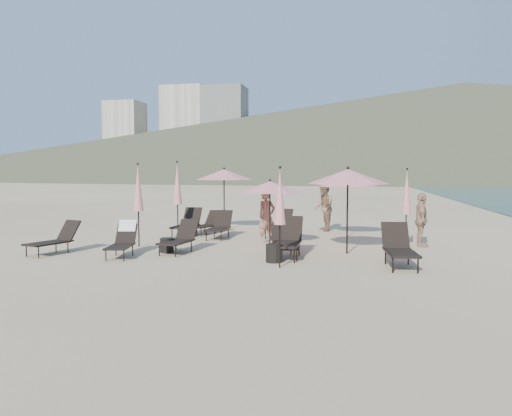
% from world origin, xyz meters
% --- Properties ---
extents(ground, '(800.00, 800.00, 0.00)m').
position_xyz_m(ground, '(0.00, 0.00, 0.00)').
color(ground, '#D6BA8C').
rests_on(ground, ground).
extents(volcanic_headland, '(690.00, 690.00, 55.00)m').
position_xyz_m(volcanic_headland, '(71.37, 302.62, 26.49)').
color(volcanic_headland, brown).
rests_on(volcanic_headland, ground).
extents(hotel_skyline, '(109.00, 82.00, 55.00)m').
position_xyz_m(hotel_skyline, '(-93.62, 271.21, 24.18)').
color(hotel_skyline, beige).
rests_on(hotel_skyline, ground).
extents(lounger_0, '(1.02, 1.69, 0.91)m').
position_xyz_m(lounger_0, '(-6.13, -0.59, 0.43)').
color(lounger_0, black).
rests_on(lounger_0, ground).
extents(lounger_1, '(0.86, 1.61, 0.96)m').
position_xyz_m(lounger_1, '(-4.04, -0.58, 0.46)').
color(lounger_1, black).
rests_on(lounger_1, ground).
extents(lounger_2, '(0.77, 1.64, 0.91)m').
position_xyz_m(lounger_2, '(-2.73, 0.36, 0.43)').
color(lounger_2, black).
rests_on(lounger_2, ground).
extents(lounger_3, '(0.99, 1.60, 0.86)m').
position_xyz_m(lounger_3, '(0.31, 0.27, 0.40)').
color(lounger_3, black).
rests_on(lounger_3, ground).
extents(lounger_4, '(0.75, 1.87, 1.07)m').
position_xyz_m(lounger_4, '(0.41, 0.26, 0.50)').
color(lounger_4, black).
rests_on(lounger_4, ground).
extents(lounger_5, '(0.86, 1.85, 1.03)m').
position_xyz_m(lounger_5, '(3.30, -0.54, 0.48)').
color(lounger_5, black).
rests_on(lounger_5, ground).
extents(lounger_6, '(0.67, 1.74, 1.00)m').
position_xyz_m(lounger_6, '(-3.86, 4.10, 0.47)').
color(lounger_6, black).
rests_on(lounger_6, ground).
extents(lounger_7, '(0.97, 1.60, 0.86)m').
position_xyz_m(lounger_7, '(-3.32, 4.71, 0.40)').
color(lounger_7, black).
rests_on(lounger_7, ground).
extents(lounger_8, '(0.67, 1.67, 0.95)m').
position_xyz_m(lounger_8, '(-2.51, 3.66, 0.44)').
color(lounger_8, black).
rests_on(lounger_8, ground).
extents(lounger_9, '(0.85, 1.75, 0.97)m').
position_xyz_m(lounger_9, '(-0.52, 4.51, 0.45)').
color(lounger_9, black).
rests_on(lounger_9, ground).
extents(umbrella_open_0, '(1.96, 1.96, 2.11)m').
position_xyz_m(umbrella_open_0, '(-0.39, 1.97, 1.86)').
color(umbrella_open_0, black).
rests_on(umbrella_open_0, ground).
extents(umbrella_open_1, '(2.30, 2.30, 2.48)m').
position_xyz_m(umbrella_open_1, '(1.99, 1.16, 2.19)').
color(umbrella_open_1, black).
rests_on(umbrella_open_1, ground).
extents(umbrella_open_2, '(2.35, 2.35, 2.53)m').
position_xyz_m(umbrella_open_2, '(-3.06, 6.23, 2.23)').
color(umbrella_open_2, black).
rests_on(umbrella_open_2, ground).
extents(umbrella_open_3, '(2.11, 2.11, 2.27)m').
position_xyz_m(umbrella_open_3, '(1.87, 4.98, 2.01)').
color(umbrella_open_3, black).
rests_on(umbrella_open_3, ground).
extents(umbrella_closed_0, '(0.29, 0.29, 2.46)m').
position_xyz_m(umbrella_closed_0, '(0.46, -1.32, 1.71)').
color(umbrella_closed_0, black).
rests_on(umbrella_closed_0, ground).
extents(umbrella_closed_1, '(0.29, 0.29, 2.45)m').
position_xyz_m(umbrella_closed_1, '(3.70, 2.51, 1.71)').
color(umbrella_closed_1, black).
rests_on(umbrella_closed_1, ground).
extents(umbrella_closed_2, '(0.32, 0.32, 2.74)m').
position_xyz_m(umbrella_closed_2, '(-4.11, 3.80, 1.90)').
color(umbrella_closed_2, black).
rests_on(umbrella_closed_2, ground).
extents(umbrella_closed_3, '(0.31, 0.31, 2.61)m').
position_xyz_m(umbrella_closed_3, '(-4.40, 1.20, 1.82)').
color(umbrella_closed_3, black).
rests_on(umbrella_closed_3, ground).
extents(side_table_0, '(0.39, 0.39, 0.42)m').
position_xyz_m(side_table_0, '(-3.12, 0.32, 0.21)').
color(side_table_0, black).
rests_on(side_table_0, ground).
extents(side_table_1, '(0.44, 0.44, 0.47)m').
position_xyz_m(side_table_1, '(0.20, -0.60, 0.23)').
color(side_table_1, black).
rests_on(side_table_1, ground).
extents(beachgoer_a, '(0.74, 0.75, 1.75)m').
position_xyz_m(beachgoer_a, '(-0.65, 2.78, 0.87)').
color(beachgoer_a, '#A66B5A').
rests_on(beachgoer_a, ground).
extents(beachgoer_b, '(0.91, 1.05, 1.87)m').
position_xyz_m(beachgoer_b, '(0.91, 6.63, 0.94)').
color(beachgoer_b, '#92694B').
rests_on(beachgoer_b, ground).
extents(beachgoer_c, '(0.44, 1.00, 1.68)m').
position_xyz_m(beachgoer_c, '(4.20, 3.03, 0.84)').
color(beachgoer_c, tan).
rests_on(beachgoer_c, ground).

